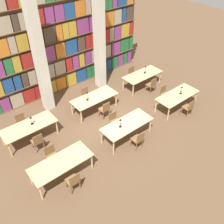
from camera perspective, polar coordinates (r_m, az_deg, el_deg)
ground_plane at (r=11.73m, az=-0.39°, el=-2.36°), size 40.00×40.00×0.00m
bookshelf_bank at (r=13.18m, az=-11.88°, el=15.49°), size 10.05×0.35×5.50m
pillar_left at (r=11.53m, az=-16.47°, el=13.03°), size 0.45×0.45×6.00m
pillar_center at (r=13.02m, az=-2.95°, el=17.45°), size 0.45×0.45×6.00m
reading_table_0 at (r=9.27m, az=-11.57°, el=-11.45°), size 2.26×0.94×0.77m
chair_0 at (r=9.01m, az=-8.85°, el=-15.29°), size 0.42×0.40×0.88m
chair_1 at (r=9.91m, az=-13.59°, el=-9.56°), size 0.42×0.40×0.88m
reading_table_1 at (r=10.55m, az=3.41°, el=-3.00°), size 2.26×0.94×0.77m
chair_2 at (r=10.29m, az=6.00°, el=-6.19°), size 0.42×0.40×0.88m
chair_3 at (r=11.09m, az=0.56°, el=-1.96°), size 0.42×0.40×0.88m
desk_lamp_0 at (r=10.16m, az=1.91°, el=-2.20°), size 0.14×0.14×0.42m
reading_table_2 at (r=12.62m, az=14.69°, el=3.53°), size 2.26×0.94×0.77m
chair_4 at (r=12.40m, az=17.12°, el=1.05°), size 0.42×0.40×0.88m
chair_5 at (r=13.07m, az=11.89°, el=4.19°), size 0.42×0.40×0.88m
desk_lamp_1 at (r=12.56m, az=15.64°, el=5.12°), size 0.14×0.14×0.41m
reading_table_3 at (r=11.00m, az=-18.46°, el=-3.30°), size 2.26×0.94×0.77m
chair_6 at (r=10.59m, az=-16.67°, el=-6.40°), size 0.42×0.40×0.88m
chair_7 at (r=11.70m, az=-19.89°, el=-2.21°), size 0.42×0.40×0.88m
desk_lamp_2 at (r=10.83m, az=-18.02°, el=-1.57°), size 0.14×0.14×0.39m
reading_table_4 at (r=12.08m, az=-4.07°, el=3.12°), size 2.26×0.94×0.77m
chair_8 at (r=11.74m, az=-1.66°, el=0.68°), size 0.42×0.40×0.88m
chair_9 at (r=12.75m, az=-5.87°, el=3.91°), size 0.42×0.40×0.88m
desk_lamp_3 at (r=11.70m, az=-5.73°, el=3.98°), size 0.14×0.14×0.45m
reading_table_5 at (r=13.99m, az=6.99°, el=8.31°), size 2.26×0.94×0.77m
chair_10 at (r=13.65m, az=9.05°, el=6.19°), size 0.42×0.40×0.88m
chair_11 at (r=14.53m, az=4.69°, el=8.71°), size 0.42×0.40×0.88m
desk_lamp_4 at (r=13.95m, az=7.61°, el=9.89°), size 0.14×0.14×0.44m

